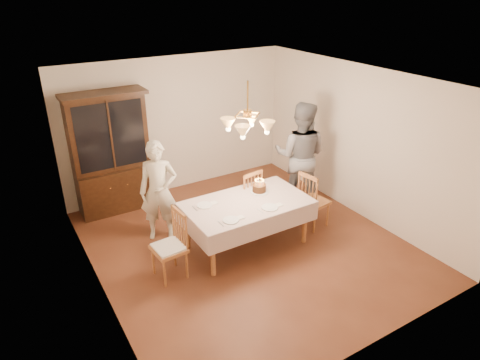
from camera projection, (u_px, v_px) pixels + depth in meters
ground at (246, 244)px, 6.82m from camera, size 5.00×5.00×0.00m
room_shell at (247, 152)px, 6.15m from camera, size 5.00×5.00×5.00m
dining_table at (247, 206)px, 6.53m from camera, size 1.90×1.10×0.76m
china_hutch at (111, 155)px, 7.47m from camera, size 1.38×0.54×2.16m
chair_far_side at (246, 199)px, 7.27m from camera, size 0.50×0.48×1.00m
chair_left_end at (169, 248)px, 5.91m from camera, size 0.45×0.47×1.00m
chair_right_end at (313, 202)px, 7.16m from camera, size 0.48×0.50×1.00m
elderly_woman at (159, 191)px, 6.69m from camera, size 0.71×0.62×1.64m
adult_in_grey at (300, 155)px, 7.64m from camera, size 1.19×1.20×1.95m
birthday_cake at (259, 188)px, 6.78m from camera, size 0.30×0.30×0.21m
place_setting_near_left at (232, 220)px, 6.00m from camera, size 0.38×0.23×0.02m
place_setting_near_right at (270, 207)px, 6.34m from camera, size 0.40×0.25×0.02m
place_setting_far_left at (205, 205)px, 6.40m from camera, size 0.38×0.23×0.02m
chandelier at (247, 125)px, 5.98m from camera, size 0.62×0.62×0.73m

